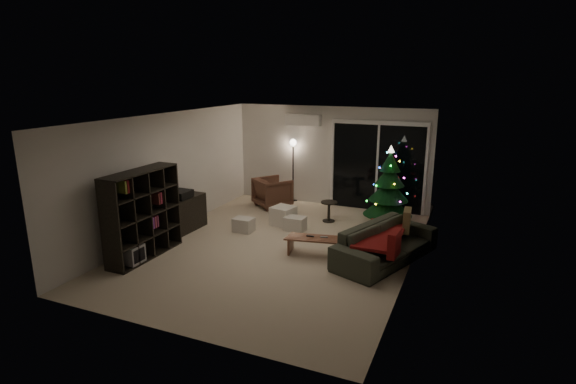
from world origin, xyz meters
name	(u,v)px	position (x,y,z in m)	size (l,w,h in m)	color
room	(325,182)	(0.46, 1.49, 1.02)	(6.50, 7.51, 2.60)	beige
bookshelf	(134,213)	(-2.25, -1.34, 0.81)	(0.41, 1.62, 1.62)	black
media_cabinet	(182,215)	(-2.25, 0.06, 0.37)	(0.44, 1.18, 0.74)	black
stereo	(181,194)	(-2.25, 0.06, 0.81)	(0.37, 0.44, 0.16)	black
armchair	(273,192)	(-1.27, 2.51, 0.37)	(0.79, 0.81, 0.74)	brown
ottoman	(283,216)	(-0.44, 1.29, 0.21)	(0.46, 0.46, 0.41)	silver
cardboard_box_a	(244,225)	(-1.04, 0.56, 0.15)	(0.41, 0.32, 0.30)	beige
cardboard_box_b	(295,224)	(-0.05, 1.05, 0.15)	(0.43, 0.32, 0.30)	beige
side_table	(329,211)	(0.42, 1.92, 0.23)	(0.37, 0.37, 0.47)	black
floor_lamp	(293,171)	(-1.02, 3.26, 0.78)	(0.25, 0.25, 1.57)	black
sofa	(386,243)	(2.05, 0.20, 0.33)	(2.23, 0.87, 0.65)	black
sofa_throw	(381,235)	(1.95, 0.20, 0.47)	(0.70, 1.61, 0.05)	maroon
cushion_a	(407,220)	(2.30, 0.85, 0.59)	(0.13, 0.43, 0.43)	brown
cushion_b	(394,244)	(2.30, -0.45, 0.59)	(0.13, 0.43, 0.43)	maroon
coffee_table	(318,247)	(0.87, -0.10, 0.18)	(1.15, 0.40, 0.36)	brown
remote_a	(310,236)	(0.72, -0.10, 0.37)	(0.14, 0.04, 0.02)	black
remote_b	(324,237)	(0.97, -0.05, 0.37)	(0.13, 0.04, 0.02)	slate
christmas_tree	(389,185)	(1.66, 2.33, 0.88)	(1.09, 1.09, 1.76)	#0B3C16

